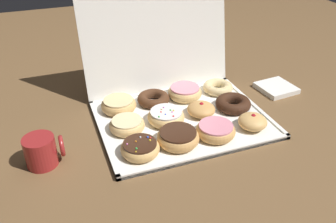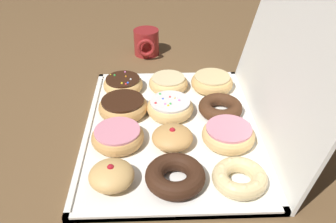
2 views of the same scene
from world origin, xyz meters
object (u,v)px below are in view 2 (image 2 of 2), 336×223
sprinkle_donut_5 (170,107)px  glazed_ring_donut_8 (212,82)px  coffee_mug (146,42)px  cruller_donut_11 (240,177)px  donut_box (171,129)px  pink_frosted_donut_10 (228,134)px  jelly_filled_donut_6 (174,137)px  chocolate_cake_ring_donut_7 (175,176)px  chocolate_cake_ring_donut_9 (220,107)px  chocolate_frosted_donut_1 (123,106)px  sprinkle_donut_0 (123,84)px  jelly_filled_donut_3 (112,175)px  glazed_ring_donut_4 (168,83)px  pink_frosted_donut_2 (118,136)px

sprinkle_donut_5 → glazed_ring_donut_8: size_ratio=1.00×
coffee_mug → glazed_ring_donut_8: bearing=36.3°
cruller_donut_11 → donut_box: bearing=-146.7°
sprinkle_donut_5 → pink_frosted_donut_10: size_ratio=0.98×
jelly_filled_donut_6 → donut_box: bearing=-176.5°
chocolate_cake_ring_donut_7 → cruller_donut_11: size_ratio=1.10×
donut_box → jelly_filled_donut_6: bearing=3.5°
jelly_filled_donut_6 → chocolate_cake_ring_donut_9: bearing=134.7°
chocolate_frosted_donut_1 → sprinkle_donut_0: bearing=-175.9°
pink_frosted_donut_10 → cruller_donut_11: (0.13, -0.00, -0.00)m
jelly_filled_donut_3 → coffee_mug: size_ratio=0.86×
donut_box → chocolate_frosted_donut_1: 0.14m
donut_box → sprinkle_donut_5: size_ratio=4.54×
sprinkle_donut_0 → jelly_filled_donut_3: (0.36, 0.00, 0.00)m
sprinkle_donut_5 → glazed_ring_donut_4: bearing=-179.3°
chocolate_cake_ring_donut_7 → pink_frosted_donut_10: bearing=134.3°
sprinkle_donut_0 → pink_frosted_donut_2: (0.23, 0.00, 0.00)m
chocolate_cake_ring_donut_9 → glazed_ring_donut_4: bearing=-134.9°
chocolate_frosted_donut_1 → chocolate_cake_ring_donut_7: bearing=25.6°
sprinkle_donut_0 → sprinkle_donut_5: bearing=46.0°
pink_frosted_donut_2 → glazed_ring_donut_4: size_ratio=1.08×
chocolate_frosted_donut_1 → donut_box: bearing=62.0°
glazed_ring_donut_8 → coffee_mug: size_ratio=1.13×
jelly_filled_donut_3 → chocolate_cake_ring_donut_9: size_ratio=0.80×
jelly_filled_donut_3 → coffee_mug: (-0.61, 0.06, 0.01)m
chocolate_frosted_donut_1 → glazed_ring_donut_8: size_ratio=1.05×
chocolate_frosted_donut_1 → sprinkle_donut_5: size_ratio=1.05×
chocolate_cake_ring_donut_7 → glazed_ring_donut_8: glazed_ring_donut_8 is taller
cruller_donut_11 → jelly_filled_donut_6: bearing=-135.9°
sprinkle_donut_0 → jelly_filled_donut_3: 0.36m
sprinkle_donut_0 → pink_frosted_donut_10: size_ratio=0.92×
jelly_filled_donut_6 → chocolate_cake_ring_donut_7: 0.12m
chocolate_cake_ring_donut_9 → coffee_mug: (-0.38, -0.19, 0.02)m
jelly_filled_donut_3 → chocolate_frosted_donut_1: bearing=178.7°
sprinkle_donut_5 → chocolate_frosted_donut_1: bearing=-93.1°
pink_frosted_donut_2 → coffee_mug: (-0.49, 0.06, 0.01)m
cruller_donut_11 → chocolate_cake_ring_donut_9: bearing=179.6°
chocolate_frosted_donut_1 → pink_frosted_donut_2: chocolate_frosted_donut_1 is taller
coffee_mug → sprinkle_donut_0: bearing=-13.6°
glazed_ring_donut_4 → sprinkle_donut_5: 0.13m
jelly_filled_donut_6 → sprinkle_donut_0: bearing=-151.9°
pink_frosted_donut_2 → pink_frosted_donut_10: size_ratio=0.99×
pink_frosted_donut_2 → donut_box: bearing=114.7°
cruller_donut_11 → pink_frosted_donut_2: bearing=-118.5°
sprinkle_donut_0 → coffee_mug: size_ratio=1.05×
sprinkle_donut_5 → coffee_mug: 0.38m
glazed_ring_donut_8 → coffee_mug: 0.31m
donut_box → cruller_donut_11: 0.23m
chocolate_frosted_donut_1 → coffee_mug: bearing=171.8°
chocolate_frosted_donut_1 → sprinkle_donut_5: sprinkle_donut_5 is taller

